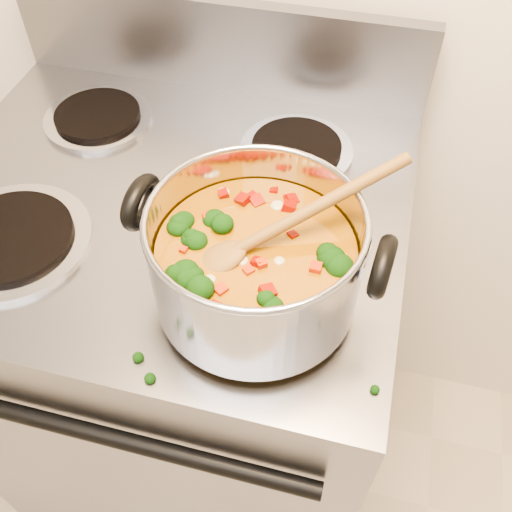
# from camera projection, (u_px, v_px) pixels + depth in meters

# --- Properties ---
(electric_range) EXTENTS (0.73, 0.66, 1.08)m
(electric_range) POSITION_uv_depth(u_px,v_px,m) (191.00, 348.00, 1.21)
(electric_range) COLOR gray
(electric_range) RESTS_ON ground
(stockpot) EXTENTS (0.31, 0.25, 0.15)m
(stockpot) POSITION_uv_depth(u_px,v_px,m) (256.00, 261.00, 0.67)
(stockpot) COLOR #ADADB5
(stockpot) RESTS_ON electric_range
(wooden_spoon) EXTENTS (0.23, 0.18, 0.10)m
(wooden_spoon) POSITION_uv_depth(u_px,v_px,m) (268.00, 233.00, 0.64)
(wooden_spoon) COLOR brown
(wooden_spoon) RESTS_ON stockpot
(cooktop_crumbs) EXTENTS (0.33, 0.27, 0.01)m
(cooktop_crumbs) POSITION_uv_depth(u_px,v_px,m) (167.00, 327.00, 0.70)
(cooktop_crumbs) COLOR black
(cooktop_crumbs) RESTS_ON electric_range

